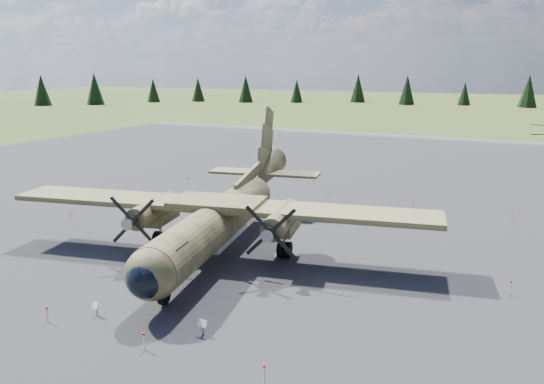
% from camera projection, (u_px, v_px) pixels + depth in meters
% --- Properties ---
extents(ground, '(500.00, 500.00, 0.00)m').
position_uv_depth(ground, '(248.00, 252.00, 36.40)').
color(ground, '#4A5124').
rests_on(ground, ground).
extents(apron, '(120.00, 120.00, 0.04)m').
position_uv_depth(apron, '(304.00, 216.00, 45.17)').
color(apron, '#59585D').
rests_on(apron, ground).
extents(transport_plane, '(29.04, 26.10, 9.58)m').
position_uv_depth(transport_plane, '(223.00, 211.00, 36.29)').
color(transport_plane, '#414324').
rests_on(transport_plane, ground).
extents(info_placard_left, '(0.49, 0.31, 0.71)m').
position_uv_depth(info_placard_left, '(96.00, 307.00, 26.92)').
color(info_placard_left, gray).
rests_on(info_placard_left, ground).
extents(info_placard_right, '(0.50, 0.24, 0.77)m').
position_uv_depth(info_placard_right, '(203.00, 325.00, 24.96)').
color(info_placard_right, gray).
rests_on(info_placard_right, ground).
extents(barrier_fence, '(33.12, 29.62, 0.85)m').
position_uv_depth(barrier_fence, '(242.00, 244.00, 36.41)').
color(barrier_fence, white).
rests_on(barrier_fence, ground).
extents(treeline, '(339.01, 334.29, 10.93)m').
position_uv_depth(treeline, '(334.00, 169.00, 40.37)').
color(treeline, black).
rests_on(treeline, ground).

